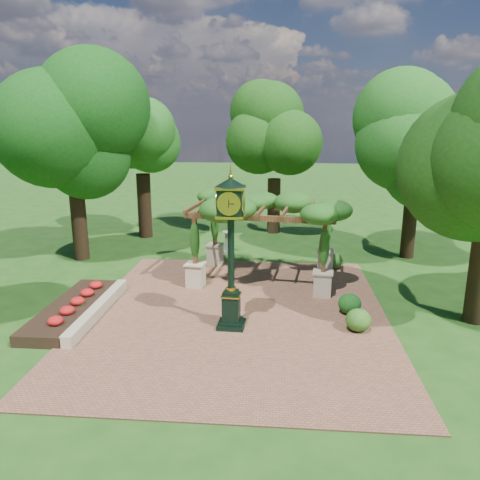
{
  "coord_description": "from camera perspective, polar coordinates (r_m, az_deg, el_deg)",
  "views": [
    {
      "loc": [
        1.36,
        -13.66,
        6.33
      ],
      "look_at": [
        0.0,
        2.5,
        2.2
      ],
      "focal_mm": 35.0,
      "sensor_mm": 36.0,
      "label": 1
    }
  ],
  "objects": [
    {
      "name": "pedestal_clock",
      "position": [
        14.07,
        -1.12,
        0.04
      ],
      "size": [
        0.98,
        0.98,
        4.79
      ],
      "rotation": [
        0.0,
        0.0,
        -0.04
      ],
      "color": "black",
      "rests_on": "brick_plaza"
    },
    {
      "name": "ground",
      "position": [
        15.11,
        -0.81,
        -10.47
      ],
      "size": [
        120.0,
        120.0,
        0.0
      ],
      "primitive_type": "plane",
      "color": "#1E4714",
      "rests_on": "ground"
    },
    {
      "name": "tree_north",
      "position": [
        26.79,
        4.29,
        12.57
      ],
      "size": [
        4.03,
        4.03,
        8.11
      ],
      "color": "#392516",
      "rests_on": "ground"
    },
    {
      "name": "tree_east_far",
      "position": [
        22.99,
        20.8,
        11.7
      ],
      "size": [
        4.18,
        4.18,
        8.23
      ],
      "color": "black",
      "rests_on": "ground"
    },
    {
      "name": "shrub_mid",
      "position": [
        16.25,
        13.22,
        -7.57
      ],
      "size": [
        1.01,
        1.01,
        0.69
      ],
      "primitive_type": "ellipsoid",
      "rotation": [
        0.0,
        0.0,
        0.4
      ],
      "color": "#185016",
      "rests_on": "brick_plaza"
    },
    {
      "name": "tree_west_near",
      "position": [
        22.56,
        -19.85,
        11.93
      ],
      "size": [
        4.91,
        4.91,
        8.32
      ],
      "color": "#2F1E13",
      "rests_on": "ground"
    },
    {
      "name": "flower_bed",
      "position": [
        16.89,
        -19.73,
        -7.95
      ],
      "size": [
        1.5,
        5.0,
        0.36
      ],
      "primitive_type": "cube",
      "color": "red",
      "rests_on": "ground"
    },
    {
      "name": "sundial",
      "position": [
        23.14,
        -1.48,
        -0.39
      ],
      "size": [
        0.75,
        0.75,
        1.06
      ],
      "rotation": [
        0.0,
        0.0,
        0.34
      ],
      "color": "gray",
      "rests_on": "ground"
    },
    {
      "name": "brick_plaza",
      "position": [
        16.02,
        -0.46,
        -8.91
      ],
      "size": [
        10.0,
        12.0,
        0.04
      ],
      "primitive_type": "cube",
      "color": "brown",
      "rests_on": "ground"
    },
    {
      "name": "border_wall",
      "position": [
        16.54,
        -16.87,
        -8.11
      ],
      "size": [
        0.35,
        5.0,
        0.4
      ],
      "primitive_type": "cube",
      "color": "#C6B793",
      "rests_on": "ground"
    },
    {
      "name": "tree_west_far",
      "position": [
        26.2,
        -12.06,
        13.73
      ],
      "size": [
        3.82,
        3.82,
        9.11
      ],
      "color": "black",
      "rests_on": "ground"
    },
    {
      "name": "pergola",
      "position": [
        18.64,
        2.98,
        3.79
      ],
      "size": [
        6.09,
        4.25,
        3.58
      ],
      "rotation": [
        0.0,
        0.0,
        -0.13
      ],
      "color": "beige",
      "rests_on": "brick_plaza"
    },
    {
      "name": "shrub_back",
      "position": [
        20.93,
        11.36,
        -2.5
      ],
      "size": [
        0.88,
        0.88,
        0.69
      ],
      "primitive_type": "ellipsoid",
      "rotation": [
        0.0,
        0.0,
        0.15
      ],
      "color": "#2A5E1B",
      "rests_on": "brick_plaza"
    },
    {
      "name": "shrub_front",
      "position": [
        15.04,
        14.22,
        -9.44
      ],
      "size": [
        1.0,
        1.0,
        0.7
      ],
      "primitive_type": "ellipsoid",
      "rotation": [
        0.0,
        0.0,
        -0.36
      ],
      "color": "#2D5E1B",
      "rests_on": "brick_plaza"
    }
  ]
}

